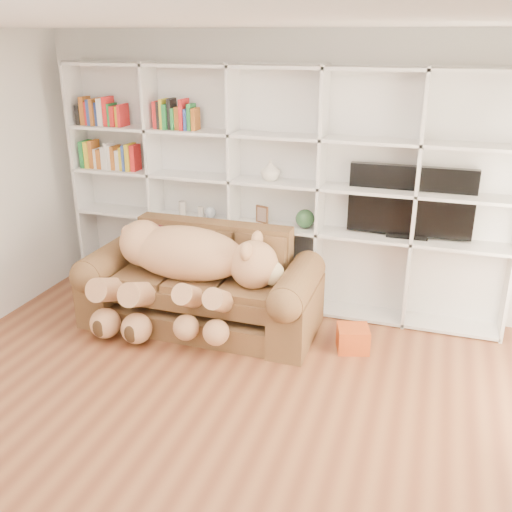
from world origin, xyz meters
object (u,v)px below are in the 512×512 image
(gift_box, at_px, (353,339))
(tv, at_px, (411,202))
(sofa, at_px, (202,289))
(teddy_bear, at_px, (183,266))

(gift_box, xyz_separation_m, tv, (0.35, 0.75, 1.09))
(gift_box, relative_size, tv, 0.24)
(tv, bearing_deg, sofa, -159.45)
(teddy_bear, height_order, tv, tv)
(sofa, xyz_separation_m, tv, (1.82, 0.68, 0.84))
(teddy_bear, height_order, gift_box, teddy_bear)
(teddy_bear, relative_size, tv, 1.50)
(tv, bearing_deg, teddy_bear, -155.64)
(sofa, distance_m, tv, 2.12)
(teddy_bear, bearing_deg, tv, 16.56)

